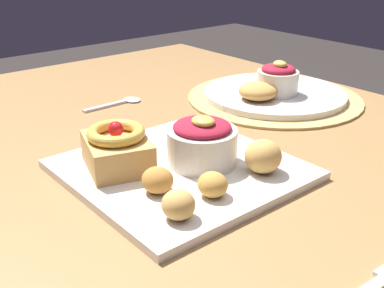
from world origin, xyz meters
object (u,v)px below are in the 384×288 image
at_px(back_ramekin, 278,79).
at_px(fork, 373,287).
at_px(front_plate, 181,170).
at_px(fritter_front, 157,180).
at_px(fritter_middle, 262,157).
at_px(fritter_back, 178,205).
at_px(berry_ramekin, 202,142).
at_px(back_plate, 274,94).
at_px(cake_slice, 117,148).
at_px(fritter_extra, 213,185).
at_px(back_pastry, 258,91).
at_px(spoon, 121,102).

xyz_separation_m(back_ramekin, fork, (0.43, -0.36, -0.04)).
relative_size(front_plate, fritter_front, 7.09).
height_order(fritter_middle, back_ramekin, back_ramekin).
xyz_separation_m(fritter_front, fritter_back, (0.06, -0.02, 0.00)).
height_order(fritter_front, fritter_back, fritter_back).
bearing_deg(berry_ramekin, fritter_back, -51.22).
bearing_deg(back_plate, front_plate, -68.42).
xyz_separation_m(cake_slice, fork, (0.36, 0.06, -0.04)).
bearing_deg(fritter_extra, front_plate, 166.10).
xyz_separation_m(cake_slice, fritter_extra, (0.14, 0.05, -0.01)).
bearing_deg(fritter_middle, back_ramekin, 127.61).
bearing_deg(back_plate, fritter_back, -61.08).
bearing_deg(fritter_back, front_plate, 140.20).
distance_m(fritter_middle, back_ramekin, 0.35).
bearing_deg(fritter_front, fritter_back, -15.33).
xyz_separation_m(fritter_middle, fritter_back, (0.02, -0.16, -0.01)).
bearing_deg(back_pastry, fritter_middle, -45.93).
relative_size(back_plate, spoon, 2.27).
distance_m(front_plate, cake_slice, 0.09).
height_order(front_plate, back_pastry, back_pastry).
distance_m(fritter_middle, back_pastry, 0.31).
distance_m(fritter_back, fork, 0.22).
xyz_separation_m(front_plate, berry_ramekin, (0.01, 0.03, 0.04)).
xyz_separation_m(cake_slice, berry_ramekin, (0.06, 0.10, 0.00)).
bearing_deg(spoon, fritter_front, -116.50).
xyz_separation_m(fritter_front, back_ramekin, (-0.17, 0.42, 0.02)).
bearing_deg(front_plate, back_plate, 111.58).
relative_size(fritter_front, back_ramekin, 0.50).
height_order(back_pastry, fork, back_pastry).
distance_m(fritter_front, fritter_extra, 0.07).
height_order(fritter_front, back_pastry, back_pastry).
xyz_separation_m(fritter_front, fritter_middle, (0.05, 0.14, 0.01)).
xyz_separation_m(front_plate, back_pastry, (-0.13, 0.29, 0.03)).
bearing_deg(front_plate, fritter_back, -39.80).
xyz_separation_m(cake_slice, back_ramekin, (-0.07, 0.42, 0.01)).
bearing_deg(fritter_middle, back_plate, 128.45).
xyz_separation_m(berry_ramekin, fritter_middle, (0.07, 0.04, -0.01)).
xyz_separation_m(back_plate, back_pastry, (0.01, -0.07, 0.02)).
relative_size(back_pastry, spoon, 0.59).
bearing_deg(back_pastry, back_ramekin, 89.69).
xyz_separation_m(fritter_front, back_plate, (-0.18, 0.43, -0.02)).
height_order(front_plate, fritter_extra, fritter_extra).
height_order(back_ramekin, fork, back_ramekin).
bearing_deg(fork, spoon, 83.23).
distance_m(berry_ramekin, back_plate, 0.36).
bearing_deg(fritter_middle, fritter_back, -83.18).
xyz_separation_m(fritter_back, back_ramekin, (-0.23, 0.43, 0.02)).
bearing_deg(spoon, back_ramekin, -38.96).
bearing_deg(fork, berry_ramekin, 85.54).
height_order(fritter_extra, back_ramekin, back_ramekin).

